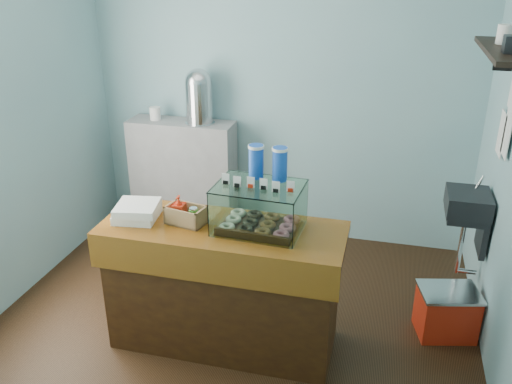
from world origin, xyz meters
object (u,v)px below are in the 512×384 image
(counter, at_px, (224,285))
(display_case, at_px, (261,202))
(red_cooler, at_px, (447,312))
(coffee_urn, at_px, (199,95))

(counter, bearing_deg, display_case, 17.66)
(counter, xyz_separation_m, display_case, (0.24, 0.08, 0.62))
(counter, height_order, red_cooler, counter)
(counter, relative_size, red_cooler, 3.41)
(counter, distance_m, red_cooler, 1.61)
(display_case, xyz_separation_m, red_cooler, (1.27, 0.39, -0.89))
(counter, height_order, display_case, display_case)
(counter, height_order, coffee_urn, coffee_urn)
(display_case, distance_m, coffee_urn, 1.79)
(counter, bearing_deg, red_cooler, 17.33)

